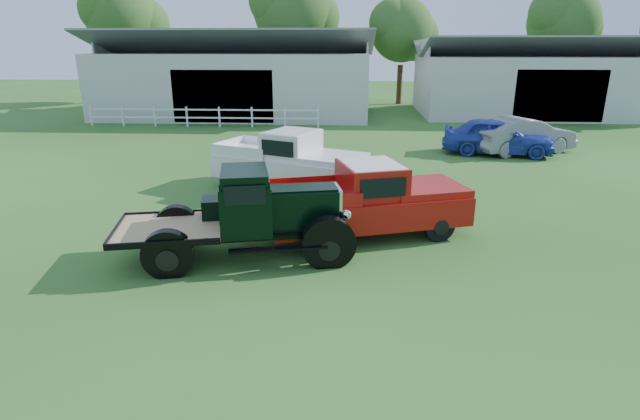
# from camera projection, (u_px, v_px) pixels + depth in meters

# --- Properties ---
(ground) EXTENTS (120.00, 120.00, 0.00)m
(ground) POSITION_uv_depth(u_px,v_px,m) (308.00, 272.00, 11.07)
(ground) COLOR #24571A
(shed_left) EXTENTS (18.80, 10.20, 5.60)m
(shed_left) POSITION_uv_depth(u_px,v_px,m) (239.00, 74.00, 35.19)
(shed_left) COLOR #ACACAC
(shed_left) RESTS_ON ground
(shed_right) EXTENTS (16.80, 9.20, 5.20)m
(shed_right) POSITION_uv_depth(u_px,v_px,m) (537.00, 77.00, 35.05)
(shed_right) COLOR #ACACAC
(shed_right) RESTS_ON ground
(fence_rail) EXTENTS (14.20, 0.16, 1.20)m
(fence_rail) POSITION_uv_depth(u_px,v_px,m) (203.00, 117.00, 30.26)
(fence_rail) COLOR white
(fence_rail) RESTS_ON ground
(tree_a) EXTENTS (6.30, 6.30, 10.50)m
(tree_a) POSITION_uv_depth(u_px,v_px,m) (125.00, 38.00, 41.64)
(tree_a) COLOR #295515
(tree_a) RESTS_ON ground
(tree_b) EXTENTS (6.90, 6.90, 11.50)m
(tree_b) POSITION_uv_depth(u_px,v_px,m) (292.00, 32.00, 41.66)
(tree_b) COLOR #295515
(tree_b) RESTS_ON ground
(tree_c) EXTENTS (5.40, 5.40, 9.00)m
(tree_c) POSITION_uv_depth(u_px,v_px,m) (401.00, 48.00, 40.62)
(tree_c) COLOR #295515
(tree_c) RESTS_ON ground
(tree_d) EXTENTS (6.00, 6.00, 10.00)m
(tree_d) POSITION_uv_depth(u_px,v_px,m) (560.00, 41.00, 40.70)
(tree_d) COLOR #295515
(tree_d) RESTS_ON ground
(vintage_flatbed) EXTENTS (5.68, 3.18, 2.12)m
(vintage_flatbed) POSITION_uv_depth(u_px,v_px,m) (242.00, 214.00, 11.54)
(vintage_flatbed) COLOR black
(vintage_flatbed) RESTS_ON ground
(red_pickup) EXTENTS (5.71, 3.52, 1.95)m
(red_pickup) POSITION_uv_depth(u_px,v_px,m) (367.00, 199.00, 12.93)
(red_pickup) COLOR #AB130E
(red_pickup) RESTS_ON ground
(white_pickup) EXTENTS (5.82, 4.12, 2.00)m
(white_pickup) POSITION_uv_depth(u_px,v_px,m) (289.00, 161.00, 17.07)
(white_pickup) COLOR white
(white_pickup) RESTS_ON ground
(misc_car_blue) EXTENTS (5.15, 2.83, 1.66)m
(misc_car_blue) POSITION_uv_depth(u_px,v_px,m) (498.00, 136.00, 22.57)
(misc_car_blue) COLOR #263DA4
(misc_car_blue) RESTS_ON ground
(misc_car_grey) EXTENTS (5.23, 3.55, 1.63)m
(misc_car_grey) POSITION_uv_depth(u_px,v_px,m) (523.00, 135.00, 22.90)
(misc_car_grey) COLOR gray
(misc_car_grey) RESTS_ON ground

